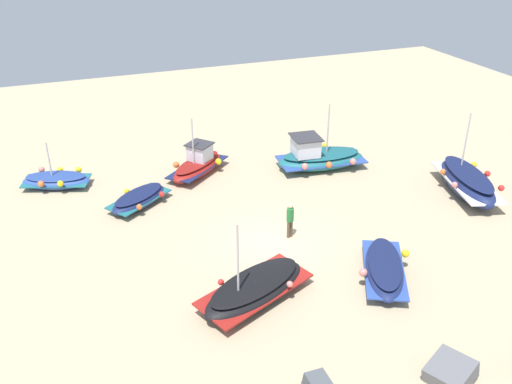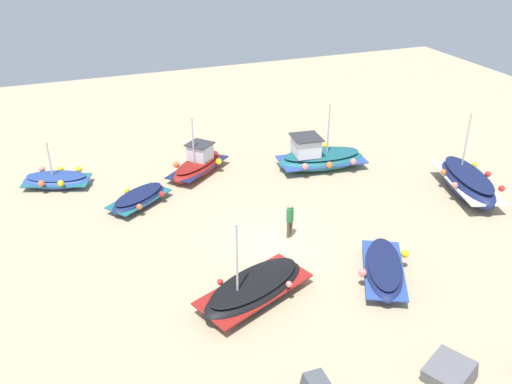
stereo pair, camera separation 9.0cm
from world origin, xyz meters
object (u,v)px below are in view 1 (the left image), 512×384
(fishing_boat_1, at_px, (384,269))
(fishing_boat_4, at_px, (56,180))
(fishing_boat_0, at_px, (319,157))
(fishing_boat_2, at_px, (467,182))
(fishing_boat_5, at_px, (139,199))
(person_walking, at_px, (290,218))
(fishing_boat_3, at_px, (255,289))
(fishing_boat_6, at_px, (198,164))

(fishing_boat_1, height_order, fishing_boat_4, fishing_boat_4)
(fishing_boat_0, distance_m, fishing_boat_1, 10.59)
(fishing_boat_1, distance_m, fishing_boat_2, 9.22)
(fishing_boat_5, bearing_deg, fishing_boat_2, 127.15)
(fishing_boat_1, distance_m, fishing_boat_4, 17.59)
(person_walking, bearing_deg, fishing_boat_1, 10.08)
(fishing_boat_3, height_order, fishing_boat_6, fishing_boat_3)
(fishing_boat_3, xyz_separation_m, fishing_boat_5, (2.68, -8.97, -0.11))
(fishing_boat_1, relative_size, fishing_boat_5, 1.24)
(fishing_boat_0, height_order, fishing_boat_1, fishing_boat_0)
(fishing_boat_1, bearing_deg, fishing_boat_0, -164.32)
(fishing_boat_1, height_order, fishing_boat_5, fishing_boat_1)
(fishing_boat_1, relative_size, fishing_boat_6, 1.06)
(fishing_boat_4, xyz_separation_m, fishing_boat_6, (-7.43, 1.12, 0.17))
(fishing_boat_0, xyz_separation_m, person_walking, (4.59, 6.17, 0.32))
(fishing_boat_6, bearing_deg, person_walking, -116.05)
(fishing_boat_2, relative_size, fishing_boat_4, 1.44)
(fishing_boat_0, height_order, fishing_boat_4, fishing_boat_0)
(fishing_boat_2, bearing_deg, fishing_boat_0, -120.06)
(fishing_boat_2, bearing_deg, fishing_boat_5, -91.68)
(fishing_boat_1, distance_m, person_walking, 4.75)
(fishing_boat_3, bearing_deg, fishing_boat_2, -5.95)
(fishing_boat_1, height_order, person_walking, person_walking)
(fishing_boat_2, xyz_separation_m, fishing_boat_5, (15.93, -4.85, -0.32))
(fishing_boat_0, relative_size, fishing_boat_2, 0.95)
(fishing_boat_4, xyz_separation_m, person_walking, (-9.43, 9.01, 0.58))
(fishing_boat_2, relative_size, fishing_boat_3, 1.07)
(fishing_boat_3, xyz_separation_m, person_walking, (-3.06, -3.61, 0.48))
(fishing_boat_6, bearing_deg, fishing_boat_2, -71.45)
(fishing_boat_2, distance_m, fishing_boat_6, 14.24)
(fishing_boat_0, bearing_deg, person_walking, 59.59)
(fishing_boat_1, distance_m, fishing_boat_3, 5.33)
(fishing_boat_4, distance_m, fishing_boat_6, 7.51)
(fishing_boat_0, relative_size, fishing_boat_5, 1.46)
(fishing_boat_5, height_order, fishing_boat_6, fishing_boat_6)
(fishing_boat_1, bearing_deg, fishing_boat_4, -109.93)
(fishing_boat_1, height_order, fishing_boat_6, fishing_boat_6)
(person_walking, bearing_deg, fishing_boat_4, -151.91)
(fishing_boat_4, bearing_deg, person_walking, -23.84)
(fishing_boat_2, bearing_deg, fishing_boat_1, -44.29)
(fishing_boat_6, bearing_deg, fishing_boat_3, -135.55)
(fishing_boat_1, bearing_deg, fishing_boat_6, -132.11)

